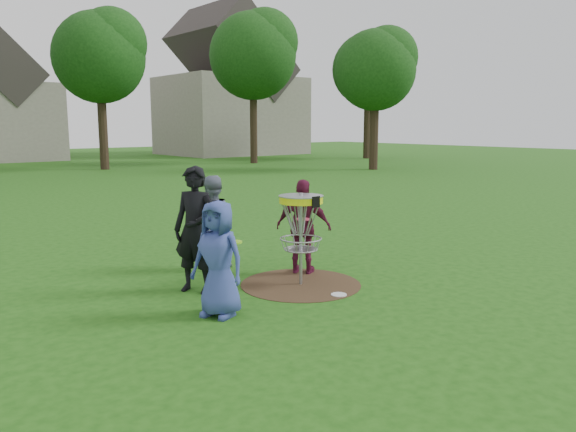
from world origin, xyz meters
TOP-DOWN VIEW (x-y plane):
  - ground at (0.00, 0.00)m, footprint 100.00×100.00m
  - dirt_patch at (0.00, 0.00)m, footprint 1.80×1.80m
  - player_blue at (-1.68, -0.40)m, footprint 0.72×0.84m
  - player_black at (-1.37, 0.68)m, footprint 0.71×0.78m
  - player_grey at (-0.54, 1.63)m, footprint 0.89×0.77m
  - player_maroon at (0.46, 0.47)m, footprint 0.81×0.94m
  - disc_on_grass at (0.06, -0.75)m, footprint 0.22×0.22m
  - disc_golf_basket at (0.00, -0.00)m, footprint 0.66×0.67m
  - held_discs at (-0.68, 0.46)m, footprint 1.89×1.92m
  - house_row at (4.78, 33.07)m, footprint 44.50×10.65m

SIDE VIEW (x-z plane):
  - ground at x=0.00m, z-range 0.00..0.00m
  - dirt_patch at x=0.00m, z-range 0.00..0.01m
  - disc_on_grass at x=0.06m, z-range 0.00..0.02m
  - player_blue at x=-1.68m, z-range 0.00..1.45m
  - player_maroon at x=0.46m, z-range 0.00..1.51m
  - player_grey at x=-0.54m, z-range 0.00..1.55m
  - player_black at x=-1.37m, z-range 0.00..1.80m
  - held_discs at x=-0.68m, z-range 0.85..1.08m
  - disc_golf_basket at x=0.00m, z-range 0.33..1.71m
  - house_row at x=4.78m, z-range -1.67..9.95m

